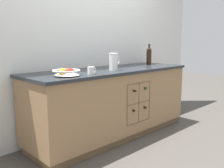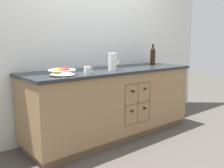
{
  "view_description": "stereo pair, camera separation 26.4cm",
  "coord_description": "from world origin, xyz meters",
  "px_view_note": "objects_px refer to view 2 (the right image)",
  "views": [
    {
      "loc": [
        -2.23,
        -2.28,
        1.23
      ],
      "look_at": [
        0.0,
        0.0,
        0.69
      ],
      "focal_mm": 40.0,
      "sensor_mm": 36.0,
      "label": 1
    },
    {
      "loc": [
        -2.03,
        -2.45,
        1.23
      ],
      "look_at": [
        0.0,
        0.0,
        0.69
      ],
      "focal_mm": 40.0,
      "sensor_mm": 36.0,
      "label": 2
    }
  ],
  "objects_px": {
    "fruit_bowl": "(62,72)",
    "ceramic_mug": "(87,70)",
    "standing_wine_bottle": "(153,56)",
    "white_pitcher": "(113,61)"
  },
  "relations": [
    {
      "from": "fruit_bowl",
      "to": "ceramic_mug",
      "type": "bearing_deg",
      "value": -13.08
    },
    {
      "from": "standing_wine_bottle",
      "to": "white_pitcher",
      "type": "bearing_deg",
      "value": -169.51
    },
    {
      "from": "fruit_bowl",
      "to": "white_pitcher",
      "type": "bearing_deg",
      "value": 3.28
    },
    {
      "from": "ceramic_mug",
      "to": "standing_wine_bottle",
      "type": "distance_m",
      "value": 1.4
    },
    {
      "from": "fruit_bowl",
      "to": "standing_wine_bottle",
      "type": "relative_size",
      "value": 0.92
    },
    {
      "from": "white_pitcher",
      "to": "ceramic_mug",
      "type": "bearing_deg",
      "value": -166.63
    },
    {
      "from": "white_pitcher",
      "to": "standing_wine_bottle",
      "type": "height_order",
      "value": "standing_wine_bottle"
    },
    {
      "from": "ceramic_mug",
      "to": "white_pitcher",
      "type": "bearing_deg",
      "value": 13.37
    },
    {
      "from": "fruit_bowl",
      "to": "ceramic_mug",
      "type": "xyz_separation_m",
      "value": [
        0.28,
        -0.06,
        -0.0
      ]
    },
    {
      "from": "ceramic_mug",
      "to": "fruit_bowl",
      "type": "bearing_deg",
      "value": 166.92
    }
  ]
}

